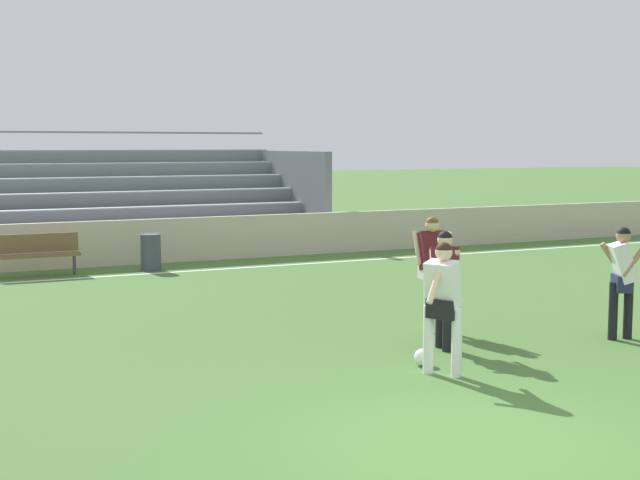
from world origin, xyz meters
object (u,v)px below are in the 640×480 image
at_px(player_white_wide_right, 622,273).
at_px(player_white_trailing_run, 443,297).
at_px(player_dark_pressing_high, 444,280).
at_px(soccer_ball, 423,357).
at_px(player_dark_dropping_back, 432,263).
at_px(trash_bin, 151,252).
at_px(bench_far_right, 36,251).

bearing_deg(player_white_wide_right, player_white_trailing_run, -170.53).
relative_size(player_dark_pressing_high, soccer_ball, 7.42).
xyz_separation_m(player_white_wide_right, player_dark_dropping_back, (-2.13, 1.69, 0.07)).
relative_size(player_dark_pressing_high, player_white_wide_right, 1.00).
bearing_deg(player_white_trailing_run, soccer_ball, 87.31).
xyz_separation_m(player_dark_pressing_high, soccer_ball, (-0.74, -0.65, -0.86)).
relative_size(trash_bin, player_dark_dropping_back, 0.47).
xyz_separation_m(player_white_wide_right, soccer_ball, (-3.39, -0.09, -0.85)).
xyz_separation_m(player_dark_pressing_high, player_white_wide_right, (2.65, -0.56, -0.01)).
bearing_deg(player_dark_pressing_high, trash_bin, 100.18).
bearing_deg(player_dark_dropping_back, bench_far_right, 119.01).
bearing_deg(player_white_wide_right, bench_far_right, 123.98).
xyz_separation_m(bench_far_right, player_dark_pressing_high, (4.09, -9.44, 0.42)).
distance_m(player_dark_pressing_high, player_white_trailing_run, 1.36).
distance_m(player_white_wide_right, player_dark_dropping_back, 2.72).
bearing_deg(player_dark_pressing_high, player_white_trailing_run, -124.05).
xyz_separation_m(trash_bin, soccer_ball, (0.92, -9.88, -0.30)).
bearing_deg(trash_bin, player_dark_dropping_back, -74.96).
distance_m(trash_bin, player_white_wide_right, 10.72).
distance_m(bench_far_right, soccer_ball, 10.64).
xyz_separation_m(trash_bin, player_white_trailing_run, (0.90, -10.36, 0.56)).
bearing_deg(bench_far_right, trash_bin, -4.73).
distance_m(player_white_trailing_run, player_dark_dropping_back, 2.60).
bearing_deg(player_white_trailing_run, trash_bin, 94.95).
height_order(trash_bin, player_dark_dropping_back, player_dark_dropping_back).
height_order(player_dark_pressing_high, player_white_trailing_run, player_dark_pressing_high).
height_order(player_dark_dropping_back, soccer_ball, player_dark_dropping_back).
xyz_separation_m(trash_bin, player_dark_dropping_back, (2.18, -8.11, 0.63)).
distance_m(player_white_trailing_run, soccer_ball, 0.98).
xyz_separation_m(bench_far_right, soccer_ball, (3.35, -10.09, -0.44)).
height_order(player_white_trailing_run, soccer_ball, player_white_trailing_run).
bearing_deg(player_white_trailing_run, player_white_wide_right, 9.47).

